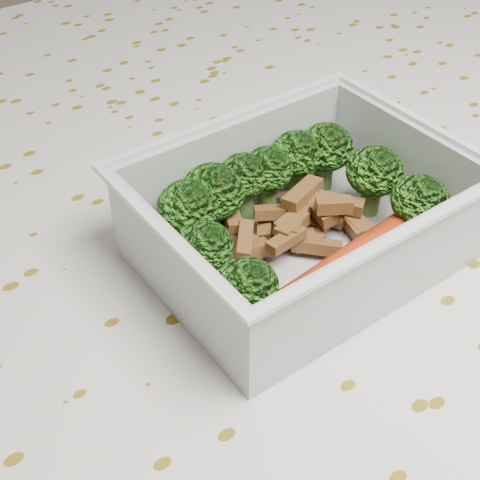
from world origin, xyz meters
TOP-DOWN VIEW (x-y plane):
  - dining_table at (0.00, 0.00)m, footprint 1.40×0.90m
  - tablecloth at (0.00, 0.00)m, footprint 1.46×0.96m
  - lunch_container at (0.03, -0.00)m, footprint 0.19×0.15m
  - broccoli_florets at (0.03, 0.02)m, footprint 0.16×0.12m
  - meat_pile at (0.04, 0.01)m, footprint 0.11×0.08m
  - sausage at (0.04, -0.04)m, footprint 0.16×0.04m

SIDE VIEW (x-z plane):
  - dining_table at x=0.00m, z-range 0.29..1.04m
  - tablecloth at x=0.00m, z-range 0.62..0.81m
  - meat_pile at x=0.04m, z-range 0.76..0.79m
  - sausage at x=0.04m, z-range 0.76..0.79m
  - lunch_container at x=0.03m, z-range 0.75..0.81m
  - broccoli_florets at x=0.03m, z-range 0.77..0.81m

